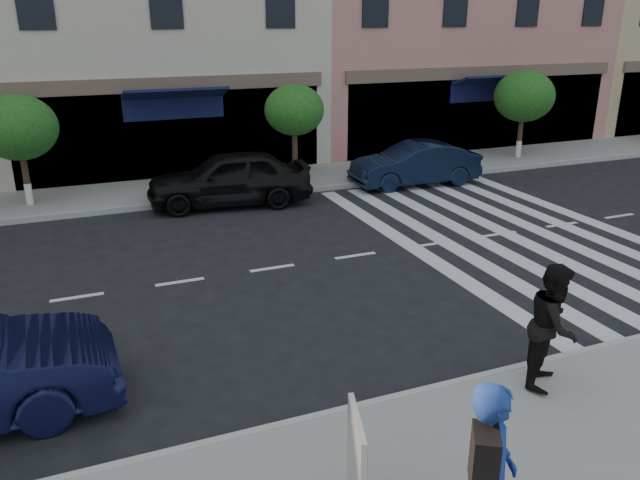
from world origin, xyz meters
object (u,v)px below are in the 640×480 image
Objects in this scene: walker at (553,325)px; car_far_mid at (229,178)px; poster_board at (356,472)px; car_far_right at (415,164)px; photographer at (489,478)px.

car_far_mid is at bearing 60.27° from walker.
poster_board is 0.28× the size of car_far_mid.
poster_board reaches higher than car_far_right.
car_far_mid is (-1.86, 11.10, -0.28)m from walker.
photographer is 3.62m from walker.
photographer is 1.09× the size of walker.
car_far_mid is 6.12m from car_far_right.
photographer is 15.15m from car_far_right.
photographer is at bearing -29.78° from poster_board.
walker is 1.42× the size of poster_board.
photographer is 0.43× the size of car_far_mid.
poster_board is (-3.70, -1.37, -0.29)m from walker.
car_far_right is (7.06, 13.40, -0.47)m from photographer.
walker is at bearing 16.95° from car_far_mid.
car_far_right is (4.26, 11.10, -0.39)m from walker.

